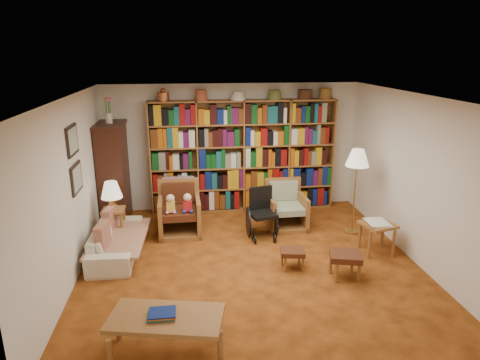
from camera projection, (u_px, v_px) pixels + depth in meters
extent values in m
plane|color=#A55219|center=(250.00, 263.00, 6.51)|extent=(5.00, 5.00, 0.00)
plane|color=silver|center=(251.00, 97.00, 5.78)|extent=(5.00, 5.00, 0.00)
plane|color=silver|center=(232.00, 147.00, 8.52)|extent=(5.00, 0.00, 5.00)
plane|color=silver|center=(293.00, 269.00, 3.77)|extent=(5.00, 0.00, 5.00)
plane|color=silver|center=(70.00, 191.00, 5.85)|extent=(0.00, 5.00, 5.00)
plane|color=silver|center=(415.00, 178.00, 6.44)|extent=(0.00, 5.00, 5.00)
cube|color=olive|center=(243.00, 156.00, 8.44)|extent=(3.60, 0.30, 2.20)
cube|color=#3D1910|center=(114.00, 175.00, 7.88)|extent=(0.45, 0.90, 1.80)
cube|color=#3D1910|center=(109.00, 125.00, 7.61)|extent=(0.50, 0.95, 0.06)
cylinder|color=silver|center=(109.00, 118.00, 7.58)|extent=(0.12, 0.12, 0.18)
cube|color=black|center=(72.00, 140.00, 5.95)|extent=(0.03, 0.52, 0.42)
cube|color=gray|center=(73.00, 140.00, 5.95)|extent=(0.01, 0.44, 0.34)
cube|color=black|center=(76.00, 178.00, 6.11)|extent=(0.03, 0.52, 0.42)
cube|color=gray|center=(78.00, 178.00, 6.11)|extent=(0.01, 0.44, 0.34)
imported|color=beige|center=(116.00, 240.00, 6.71)|extent=(1.65, 0.68, 0.48)
cube|color=beige|center=(119.00, 237.00, 6.70)|extent=(0.87, 1.54, 0.04)
cube|color=maroon|center=(110.00, 220.00, 6.97)|extent=(0.19, 0.41, 0.40)
cube|color=maroon|center=(103.00, 238.00, 6.30)|extent=(0.18, 0.42, 0.41)
cube|color=olive|center=(113.00, 210.00, 7.09)|extent=(0.37, 0.37, 0.04)
cylinder|color=olive|center=(104.00, 230.00, 7.02)|extent=(0.05, 0.05, 0.54)
cylinder|color=olive|center=(122.00, 229.00, 7.05)|extent=(0.05, 0.05, 0.54)
cylinder|color=olive|center=(107.00, 224.00, 7.29)|extent=(0.05, 0.05, 0.54)
cylinder|color=olive|center=(125.00, 223.00, 7.33)|extent=(0.05, 0.05, 0.54)
cylinder|color=#B58F3A|center=(113.00, 204.00, 7.05)|extent=(0.12, 0.12, 0.19)
cone|color=beige|center=(111.00, 190.00, 6.98)|extent=(0.35, 0.35, 0.27)
cube|color=olive|center=(180.00, 231.00, 7.55)|extent=(0.74, 0.77, 0.08)
cube|color=olive|center=(161.00, 217.00, 7.43)|extent=(0.09, 0.76, 0.65)
cube|color=olive|center=(199.00, 215.00, 7.51)|extent=(0.09, 0.76, 0.65)
cube|color=olive|center=(180.00, 203.00, 7.75)|extent=(0.73, 0.10, 0.91)
cube|color=#4E2515|center=(179.00, 212.00, 7.42)|extent=(0.58, 0.65, 0.12)
cube|color=#4E2515|center=(179.00, 193.00, 7.62)|extent=(0.57, 0.11, 0.38)
cube|color=#C83548|center=(179.00, 188.00, 7.71)|extent=(0.57, 0.07, 0.40)
cube|color=olive|center=(286.00, 225.00, 7.82)|extent=(0.70, 0.73, 0.08)
cube|color=olive|center=(270.00, 212.00, 7.71)|extent=(0.09, 0.71, 0.60)
cube|color=olive|center=(303.00, 211.00, 7.78)|extent=(0.09, 0.71, 0.60)
cube|color=olive|center=(283.00, 199.00, 8.01)|extent=(0.68, 0.10, 0.85)
cube|color=gray|center=(287.00, 208.00, 7.70)|extent=(0.55, 0.61, 0.11)
cube|color=gray|center=(284.00, 191.00, 7.89)|extent=(0.53, 0.11, 0.36)
cube|color=black|center=(262.00, 214.00, 7.30)|extent=(0.51, 0.51, 0.06)
cube|color=black|center=(261.00, 198.00, 7.43)|extent=(0.41, 0.15, 0.41)
cylinder|color=black|center=(248.00, 221.00, 7.41)|extent=(0.03, 0.52, 0.52)
cylinder|color=black|center=(274.00, 220.00, 7.46)|extent=(0.03, 0.52, 0.52)
cylinder|color=black|center=(255.00, 239.00, 7.14)|extent=(0.03, 0.15, 0.15)
cylinder|color=black|center=(275.00, 238.00, 7.18)|extent=(0.03, 0.15, 0.15)
cylinder|color=#B58F3A|center=(352.00, 231.00, 7.62)|extent=(0.25, 0.25, 0.03)
cylinder|color=#B58F3A|center=(354.00, 198.00, 7.44)|extent=(0.03, 0.03, 1.27)
cone|color=beige|center=(358.00, 158.00, 7.22)|extent=(0.40, 0.40, 0.29)
cube|color=olive|center=(378.00, 225.00, 6.71)|extent=(0.58, 0.58, 0.04)
cylinder|color=olive|center=(370.00, 245.00, 6.58)|extent=(0.05, 0.05, 0.46)
cylinder|color=olive|center=(394.00, 244.00, 6.62)|extent=(0.05, 0.05, 0.46)
cylinder|color=olive|center=(360.00, 235.00, 6.95)|extent=(0.05, 0.05, 0.46)
cylinder|color=olive|center=(383.00, 233.00, 6.99)|extent=(0.05, 0.05, 0.46)
cube|color=white|center=(378.00, 223.00, 6.70)|extent=(0.39, 0.45, 0.03)
cube|color=#4E2515|center=(293.00, 252.00, 6.28)|extent=(0.40, 0.35, 0.07)
cylinder|color=olive|center=(285.00, 265.00, 6.20)|extent=(0.04, 0.04, 0.23)
cylinder|color=olive|center=(303.00, 264.00, 6.24)|extent=(0.04, 0.04, 0.23)
cylinder|color=olive|center=(282.00, 258.00, 6.41)|extent=(0.04, 0.04, 0.23)
cylinder|color=olive|center=(299.00, 257.00, 6.44)|extent=(0.04, 0.04, 0.23)
cube|color=#4E2515|center=(346.00, 256.00, 6.01)|extent=(0.51, 0.47, 0.09)
cylinder|color=olive|center=(337.00, 273.00, 5.92)|extent=(0.04, 0.04, 0.28)
cylinder|color=olive|center=(359.00, 272.00, 5.96)|extent=(0.04, 0.04, 0.28)
cylinder|color=olive|center=(331.00, 264.00, 6.17)|extent=(0.04, 0.04, 0.28)
cylinder|color=olive|center=(352.00, 263.00, 6.20)|extent=(0.04, 0.04, 0.28)
cube|color=olive|center=(166.00, 318.00, 4.49)|extent=(1.29, 0.83, 0.05)
cylinder|color=olive|center=(110.00, 356.00, 4.25)|extent=(0.06, 0.06, 0.38)
cylinder|color=olive|center=(220.00, 347.00, 4.38)|extent=(0.06, 0.06, 0.38)
cylinder|color=olive|center=(117.00, 325.00, 4.72)|extent=(0.06, 0.06, 0.38)
cylinder|color=olive|center=(217.00, 318.00, 4.85)|extent=(0.06, 0.06, 0.38)
cube|color=brown|center=(166.00, 314.00, 4.47)|extent=(0.32, 0.27, 0.05)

